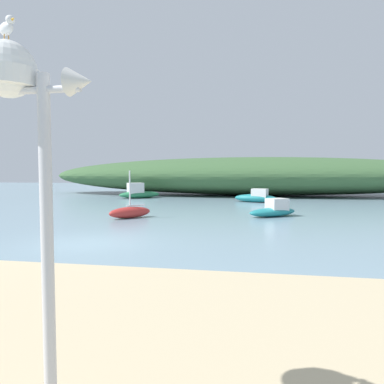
# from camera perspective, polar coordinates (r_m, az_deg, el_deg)

# --- Properties ---
(ground_plane) EXTENTS (120.00, 120.00, 0.00)m
(ground_plane) POSITION_cam_1_polar(r_m,az_deg,el_deg) (13.64, -16.09, -7.88)
(ground_plane) COLOR #7A99A8
(distant_hill) EXTENTS (46.38, 12.03, 4.14)m
(distant_hill) POSITION_cam_1_polar(r_m,az_deg,el_deg) (39.68, 9.98, 2.54)
(distant_hill) COLOR #3D6038
(distant_hill) RESTS_ON ground
(mast_structure) EXTENTS (1.15, 0.59, 3.68)m
(mast_structure) POSITION_cam_1_polar(r_m,az_deg,el_deg) (3.87, -26.04, 12.68)
(mast_structure) COLOR silver
(mast_structure) RESTS_ON beach_sand
(seagull_on_radar) EXTENTS (0.28, 0.19, 0.21)m
(seagull_on_radar) POSITION_cam_1_polar(r_m,az_deg,el_deg) (4.10, -27.59, 22.42)
(seagull_on_radar) COLOR orange
(seagull_on_radar) RESTS_ON mast_structure
(sailboat_west_reach) EXTENTS (2.27, 2.36, 2.66)m
(sailboat_west_reach) POSITION_cam_1_polar(r_m,az_deg,el_deg) (20.18, -9.91, -3.20)
(sailboat_west_reach) COLOR #B72D28
(sailboat_west_reach) RESTS_ON ground
(motorboat_near_shore) EXTENTS (3.19, 2.76, 1.04)m
(motorboat_near_shore) POSITION_cam_1_polar(r_m,az_deg,el_deg) (21.13, 13.00, -2.83)
(motorboat_near_shore) COLOR teal
(motorboat_near_shore) RESTS_ON ground
(motorboat_outer_mooring) EXTENTS (3.78, 2.08, 1.15)m
(motorboat_outer_mooring) POSITION_cam_1_polar(r_m,az_deg,el_deg) (30.32, 10.30, -0.80)
(motorboat_outer_mooring) COLOR teal
(motorboat_outer_mooring) RESTS_ON ground
(motorboat_centre_water) EXTENTS (4.09, 3.51, 1.49)m
(motorboat_centre_water) POSITION_cam_1_polar(r_m,az_deg,el_deg) (34.67, -8.61, -0.11)
(motorboat_centre_water) COLOR #287A4C
(motorboat_centre_water) RESTS_ON ground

